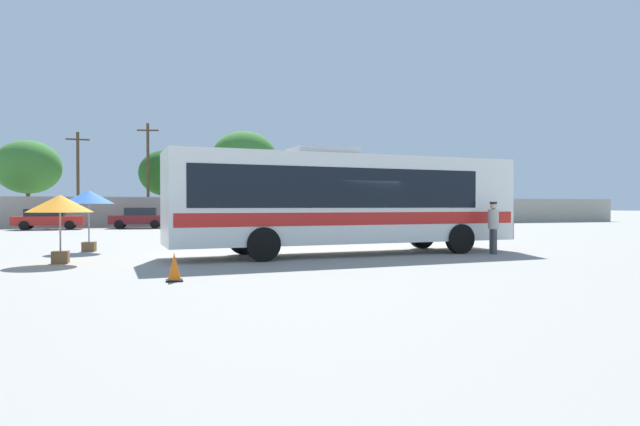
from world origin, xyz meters
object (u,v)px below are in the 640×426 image
object	(u,v)px
vendor_umbrella_near_gate_orange	(60,206)
parked_car_second_maroon	(139,217)
parked_car_leftmost_red	(48,219)
roadside_tree_left	(28,167)
attendant_by_bus_door	(493,224)
parked_car_third_white	(221,218)
traffic_cone_on_apron	(174,268)
coach_bus_white_red	(344,199)
roadside_tree_midright	(244,160)
roadside_tree_midleft	(167,173)
utility_pole_near	(78,177)
utility_pole_far	(148,172)
vendor_umbrella_secondary_blue	(89,199)
parked_car_rightmost_maroon	(297,217)

from	to	relation	value
vendor_umbrella_near_gate_orange	parked_car_second_maroon	distance (m)	24.76
parked_car_leftmost_red	roadside_tree_left	bearing A→B (deg)	109.88
attendant_by_bus_door	parked_car_second_maroon	xyz separation A→B (m)	(-12.36, 25.90, -0.23)
parked_car_third_white	traffic_cone_on_apron	size ratio (longest dim) A/B	6.37
vendor_umbrella_near_gate_orange	parked_car_third_white	distance (m)	25.08
coach_bus_white_red	vendor_umbrella_near_gate_orange	distance (m)	8.88
roadside_tree_midright	parked_car_third_white	bearing A→B (deg)	-115.18
vendor_umbrella_near_gate_orange	parked_car_leftmost_red	distance (m)	24.90
attendant_by_bus_door	traffic_cone_on_apron	world-z (taller)	attendant_by_bus_door
coach_bus_white_red	parked_car_second_maroon	size ratio (longest dim) A/B	3.03
roadside_tree_left	roadside_tree_midleft	xyz separation A→B (m)	(11.10, 1.29, -0.21)
roadside_tree_left	coach_bus_white_red	bearing A→B (deg)	-63.09
coach_bus_white_red	roadside_tree_midright	world-z (taller)	roadside_tree_midright
parked_car_leftmost_red	attendant_by_bus_door	bearing A→B (deg)	-54.29
utility_pole_near	utility_pole_far	world-z (taller)	utility_pole_far
coach_bus_white_red	utility_pole_far	xyz separation A→B (m)	(-6.73, 30.68, 2.64)
parked_car_leftmost_red	utility_pole_far	bearing A→B (deg)	43.90
parked_car_leftmost_red	parked_car_third_white	size ratio (longest dim) A/B	1.13
vendor_umbrella_secondary_blue	parked_car_rightmost_maroon	size ratio (longest dim) A/B	0.50
utility_pole_far	parked_car_rightmost_maroon	bearing A→B (deg)	-29.27
parked_car_third_white	utility_pole_near	world-z (taller)	utility_pole_near
vendor_umbrella_secondary_blue	roadside_tree_midleft	distance (m)	29.71
parked_car_rightmost_maroon	roadside_tree_midleft	world-z (taller)	roadside_tree_midleft
coach_bus_white_red	parked_car_rightmost_maroon	xyz separation A→B (m)	(4.82, 24.20, -1.13)
vendor_umbrella_secondary_blue	parked_car_leftmost_red	xyz separation A→B (m)	(-4.87, 20.38, -1.15)
attendant_by_bus_door	vendor_umbrella_near_gate_orange	xyz separation A→B (m)	(-13.90, 1.20, 0.65)
parked_car_rightmost_maroon	roadside_tree_midright	distance (m)	8.12
parked_car_rightmost_maroon	roadside_tree_left	xyz separation A→B (m)	(-21.04, 7.75, 4.08)
coach_bus_white_red	vendor_umbrella_near_gate_orange	xyz separation A→B (m)	(-8.88, -0.23, -0.25)
parked_car_third_white	utility_pole_near	size ratio (longest dim) A/B	0.53
coach_bus_white_red	parked_car_leftmost_red	xyz separation A→B (m)	(-13.42, 24.24, -1.16)
attendant_by_bus_door	roadside_tree_left	size ratio (longest dim) A/B	0.26
roadside_tree_left	traffic_cone_on_apron	xyz separation A→B (m)	(10.37, -36.97, -4.58)
roadside_tree_midleft	traffic_cone_on_apron	bearing A→B (deg)	-91.09
vendor_umbrella_secondary_blue	vendor_umbrella_near_gate_orange	bearing A→B (deg)	-94.58
utility_pole_far	roadside_tree_midright	world-z (taller)	utility_pole_far
vendor_umbrella_near_gate_orange	vendor_umbrella_secondary_blue	distance (m)	4.11
vendor_umbrella_near_gate_orange	traffic_cone_on_apron	size ratio (longest dim) A/B	3.13
parked_car_third_white	parked_car_second_maroon	bearing A→B (deg)	172.53
roadside_tree_midleft	vendor_umbrella_near_gate_orange	bearing A→B (deg)	-96.41
parked_car_second_maroon	parked_car_third_white	xyz separation A→B (m)	(5.95, -0.78, -0.03)
traffic_cone_on_apron	parked_car_leftmost_red	bearing A→B (deg)	104.52
parked_car_rightmost_maroon	traffic_cone_on_apron	world-z (taller)	parked_car_rightmost_maroon
parked_car_third_white	traffic_cone_on_apron	world-z (taller)	parked_car_third_white
vendor_umbrella_near_gate_orange	parked_car_second_maroon	world-z (taller)	vendor_umbrella_near_gate_orange
parked_car_second_maroon	parked_car_third_white	size ratio (longest dim) A/B	1.01
attendant_by_bus_door	parked_car_second_maroon	size ratio (longest dim) A/B	0.44
vendor_umbrella_secondary_blue	roadside_tree_midright	xyz separation A→B (m)	(9.96, 25.77, 3.86)
vendor_umbrella_near_gate_orange	parked_car_leftmost_red	xyz separation A→B (m)	(-4.55, 24.47, -0.91)
vendor_umbrella_secondary_blue	roadside_tree_left	world-z (taller)	roadside_tree_left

